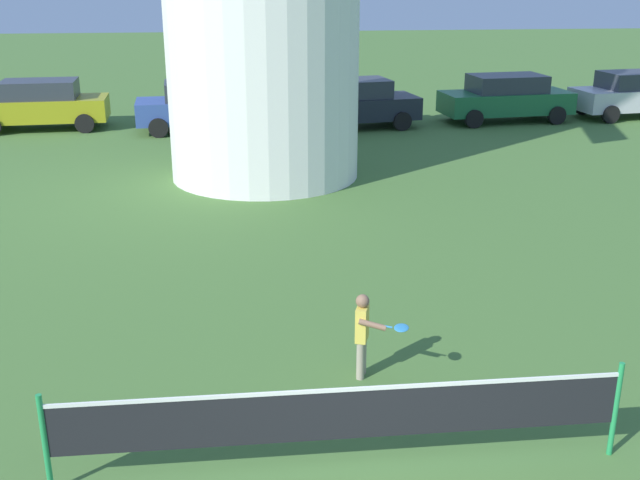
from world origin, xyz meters
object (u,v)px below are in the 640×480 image
at_px(parked_car_green, 506,97).
at_px(parked_car_silver, 635,94).
at_px(parked_car_mustard, 41,104).
at_px(parked_car_black, 350,103).
at_px(tennis_net, 341,414).
at_px(player_far, 364,331).
at_px(parked_car_blue, 204,105).

bearing_deg(parked_car_green, parked_car_silver, 3.98).
height_order(parked_car_mustard, parked_car_black, same).
xyz_separation_m(tennis_net, parked_car_black, (2.69, 17.91, 0.12)).
relative_size(tennis_net, parked_car_mustard, 1.40).
bearing_deg(parked_car_mustard, tennis_net, -69.08).
bearing_deg(parked_car_black, parked_car_silver, 5.00).
bearing_deg(tennis_net, parked_car_silver, 55.73).
relative_size(tennis_net, player_far, 5.21).
xyz_separation_m(tennis_net, player_far, (0.55, 1.93, -0.04)).
distance_m(parked_car_mustard, parked_car_silver, 19.99).
height_order(tennis_net, parked_car_blue, parked_car_blue).
bearing_deg(parked_car_mustard, parked_car_green, -1.23).
xyz_separation_m(parked_car_green, parked_car_silver, (4.74, 0.33, -0.00)).
height_order(player_far, parked_car_green, parked_car_green).
bearing_deg(parked_car_silver, parked_car_black, -175.00).
distance_m(parked_car_black, parked_car_green, 5.40).
height_order(player_far, parked_car_blue, parked_car_blue).
xyz_separation_m(player_far, parked_car_blue, (-2.55, 16.08, 0.17)).
height_order(player_far, parked_car_black, parked_car_black).
bearing_deg(tennis_net, parked_car_mustard, 110.92).
bearing_deg(parked_car_blue, player_far, -80.99).
relative_size(parked_car_black, parked_car_green, 1.02).
xyz_separation_m(parked_car_black, parked_car_silver, (10.12, 0.89, -0.00)).
bearing_deg(parked_car_blue, parked_car_black, -1.15).
xyz_separation_m(tennis_net, parked_car_mustard, (-7.18, 18.79, 0.12)).
relative_size(player_far, parked_car_black, 0.25).
distance_m(tennis_net, parked_car_black, 18.11).
bearing_deg(parked_car_green, parked_car_mustard, 178.77).
bearing_deg(parked_car_silver, parked_car_blue, -176.94).
xyz_separation_m(parked_car_blue, parked_car_green, (10.07, 0.46, 0.00)).
bearing_deg(player_far, parked_car_green, 65.55).
xyz_separation_m(parked_car_black, parked_car_green, (5.37, 0.56, -0.00)).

